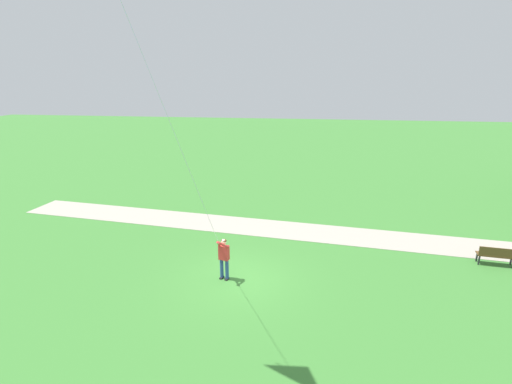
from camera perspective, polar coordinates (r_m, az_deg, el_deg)
ground_plane at (r=15.69m, az=-2.66°, el=-12.95°), size 120.00×120.00×0.00m
walkway_path at (r=20.23m, az=5.75°, el=-5.80°), size 5.79×32.07×0.02m
person_kite_flyer at (r=15.24m, az=-4.88°, el=-9.47°), size 0.63×0.50×1.83m
park_bench_near_walkway at (r=19.42m, az=32.50°, el=-7.96°), size 0.60×1.54×0.88m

